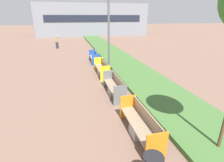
# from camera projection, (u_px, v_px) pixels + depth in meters

# --- Properties ---
(planter_grass_strip) EXTENTS (2.80, 120.00, 0.18)m
(planter_grass_strip) POSITION_uv_depth(u_px,v_px,m) (143.00, 79.00, 10.83)
(planter_grass_strip) COLOR #426B33
(planter_grass_strip) RESTS_ON ground
(building_backdrop) EXTENTS (21.60, 5.81, 6.07)m
(building_backdrop) POSITION_uv_depth(u_px,v_px,m) (92.00, 20.00, 35.48)
(building_backdrop) COLOR gray
(building_backdrop) RESTS_ON ground
(bench_orange_frame) EXTENTS (0.65, 2.38, 0.94)m
(bench_orange_frame) POSITION_uv_depth(u_px,v_px,m) (140.00, 126.00, 5.74)
(bench_orange_frame) COLOR #9E9B96
(bench_orange_frame) RESTS_ON ground
(bench_grey_frame) EXTENTS (0.65, 2.33, 0.94)m
(bench_grey_frame) POSITION_uv_depth(u_px,v_px,m) (115.00, 88.00, 8.80)
(bench_grey_frame) COLOR #9E9B96
(bench_grey_frame) RESTS_ON ground
(bench_yellow_frame) EXTENTS (0.65, 2.46, 0.94)m
(bench_yellow_frame) POSITION_uv_depth(u_px,v_px,m) (102.00, 69.00, 11.84)
(bench_yellow_frame) COLOR #9E9B96
(bench_yellow_frame) RESTS_ON ground
(bench_blue_frame) EXTENTS (0.65, 2.01, 0.94)m
(bench_blue_frame) POSITION_uv_depth(u_px,v_px,m) (95.00, 58.00, 14.91)
(bench_blue_frame) COLOR #9E9B96
(bench_blue_frame) RESTS_ON ground
(street_lamp_post) EXTENTS (0.24, 0.44, 6.98)m
(street_lamp_post) POSITION_uv_depth(u_px,v_px,m) (109.00, 14.00, 11.27)
(street_lamp_post) COLOR #56595B
(street_lamp_post) RESTS_ON ground
(pedestrian_walking) EXTENTS (0.53, 0.24, 1.60)m
(pedestrian_walking) POSITION_uv_depth(u_px,v_px,m) (57.00, 42.00, 21.34)
(pedestrian_walking) COLOR #232633
(pedestrian_walking) RESTS_ON ground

